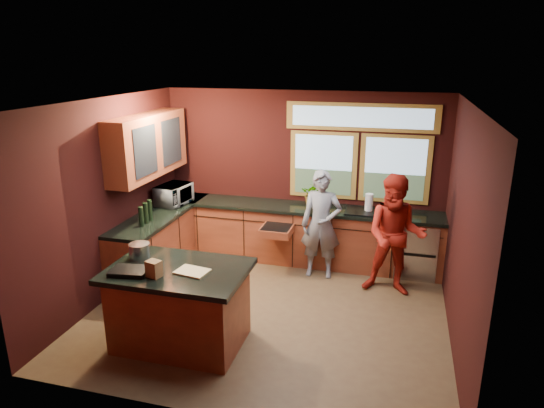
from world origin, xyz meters
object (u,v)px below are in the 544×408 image
at_px(island, 180,306).
at_px(person_red, 395,236).
at_px(cutting_board, 192,271).
at_px(person_grey, 321,225).
at_px(stock_pot, 140,251).

bearing_deg(island, person_red, 39.62).
bearing_deg(person_red, cutting_board, -134.49).
distance_m(person_grey, stock_pot, 2.75).
bearing_deg(stock_pot, island, -15.26).
height_order(island, stock_pot, stock_pot).
relative_size(person_grey, cutting_board, 4.66).
bearing_deg(person_red, person_grey, 167.46).
height_order(person_red, stock_pot, person_red).
distance_m(island, stock_pot, 0.80).
bearing_deg(stock_pot, cutting_board, -14.93).
xyz_separation_m(person_grey, cutting_board, (-1.05, -2.26, 0.14)).
relative_size(cutting_board, stock_pot, 1.46).
bearing_deg(island, stock_pot, 164.74).
xyz_separation_m(cutting_board, stock_pot, (-0.75, 0.20, 0.08)).
relative_size(person_red, stock_pot, 7.12).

